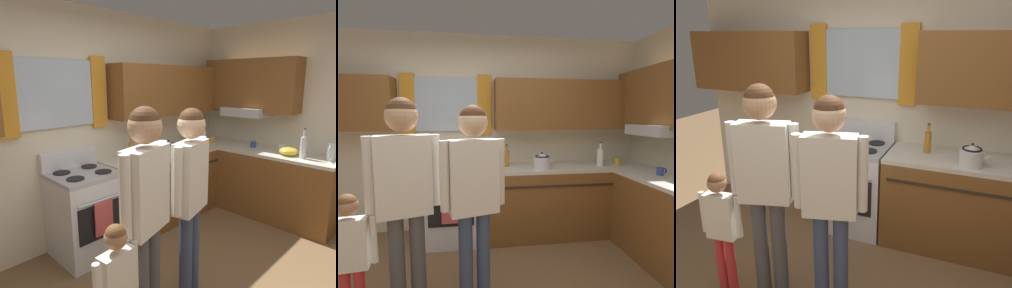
% 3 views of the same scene
% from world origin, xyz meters
% --- Properties ---
extents(back_wall_unit, '(4.60, 0.42, 2.60)m').
position_xyz_m(back_wall_unit, '(0.04, 1.82, 1.45)').
color(back_wall_unit, beige).
rests_on(back_wall_unit, ground).
extents(stove_oven, '(0.63, 0.67, 1.10)m').
position_xyz_m(stove_oven, '(-0.26, 1.54, 0.47)').
color(stove_oven, silver).
rests_on(stove_oven, ground).
extents(bottle_oil_amber, '(0.06, 0.06, 0.29)m').
position_xyz_m(bottle_oil_amber, '(0.42, 1.59, 1.01)').
color(bottle_oil_amber, '#B27223').
rests_on(bottle_oil_amber, kitchen_counter_run).
extents(stovetop_kettle, '(0.27, 0.20, 0.21)m').
position_xyz_m(stovetop_kettle, '(0.83, 1.37, 1.00)').
color(stovetop_kettle, silver).
rests_on(stovetop_kettle, kitchen_counter_run).
extents(adult_holding_child, '(0.50, 0.26, 1.67)m').
position_xyz_m(adult_holding_child, '(-0.51, 0.29, 1.05)').
color(adult_holding_child, '#4C4C51').
rests_on(adult_holding_child, ground).
extents(adult_in_plaid, '(0.49, 0.24, 1.62)m').
position_xyz_m(adult_in_plaid, '(-0.01, 0.32, 1.02)').
color(adult_in_plaid, '#38476B').
rests_on(adult_in_plaid, ground).
extents(small_child, '(0.34, 0.14, 1.03)m').
position_xyz_m(small_child, '(-0.85, 0.18, 0.64)').
color(small_child, red).
rests_on(small_child, ground).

